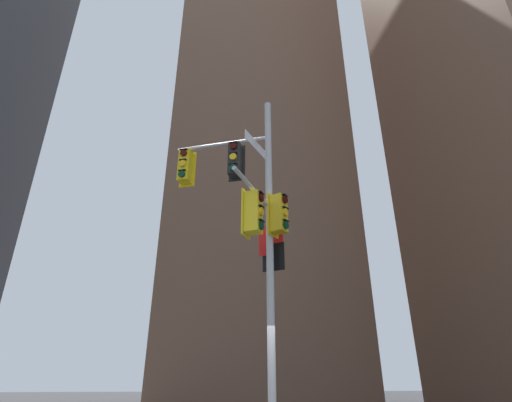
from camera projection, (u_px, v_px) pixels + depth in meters
The scene contains 3 objects.
building_tower_right at pixel (488, 1), 28.89m from camera, with size 12.78×12.78×53.32m, color brown.
building_mid_block at pixel (252, 141), 36.17m from camera, with size 13.43×13.43×42.86m, color brown.
signal_pole_assembly at pixel (248, 208), 10.32m from camera, with size 3.03×3.25×8.87m.
Camera 1 is at (-1.81, -9.34, 1.32)m, focal length 27.77 mm.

